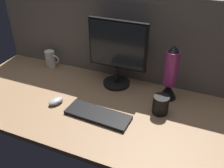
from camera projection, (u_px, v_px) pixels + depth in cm
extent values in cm
cube|color=#8C6B4C|center=(98.00, 105.00, 150.89)|extent=(180.00, 80.00, 3.00)
cube|color=slate|center=(121.00, 36.00, 163.65)|extent=(180.00, 5.00, 57.69)
cylinder|color=black|center=(117.00, 83.00, 167.79)|extent=(18.00, 18.00, 1.80)
cylinder|color=black|center=(117.00, 75.00, 164.33)|extent=(3.20, 3.20, 11.00)
cube|color=black|center=(118.00, 45.00, 153.75)|extent=(37.88, 2.40, 31.08)
cube|color=black|center=(117.00, 45.00, 152.66)|extent=(35.48, 0.60, 28.68)
cube|color=black|center=(98.00, 115.00, 139.53)|extent=(37.61, 14.84, 2.00)
ellipsoid|color=#99999E|center=(56.00, 101.00, 149.19)|extent=(8.82, 11.01, 3.40)
cylinder|color=white|center=(50.00, 59.00, 185.65)|extent=(7.08, 7.08, 12.63)
torus|color=white|center=(55.00, 59.00, 183.91)|extent=(6.56, 1.00, 6.56)
cylinder|color=black|center=(161.00, 105.00, 139.97)|extent=(8.98, 8.98, 10.95)
cone|color=black|center=(168.00, 91.00, 153.01)|extent=(10.68, 10.68, 9.71)
cylinder|color=#B2338C|center=(171.00, 68.00, 144.62)|extent=(7.77, 7.77, 21.37)
cone|color=black|center=(174.00, 48.00, 137.80)|extent=(6.99, 6.99, 3.88)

